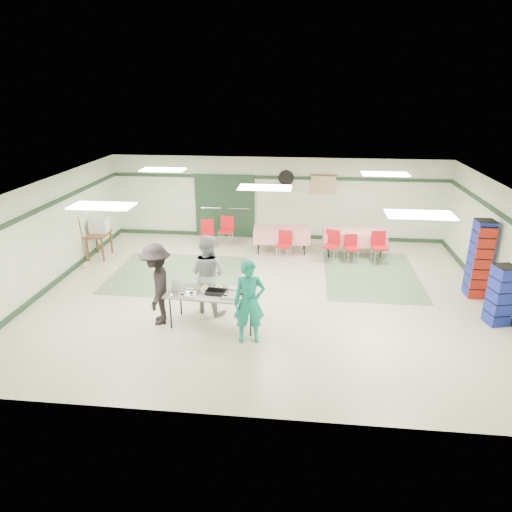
# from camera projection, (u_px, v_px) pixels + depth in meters

# --- Properties ---
(floor) EXTENTS (11.00, 11.00, 0.00)m
(floor) POSITION_uv_depth(u_px,v_px,m) (264.00, 294.00, 11.36)
(floor) COLOR beige
(floor) RESTS_ON ground
(ceiling) EXTENTS (11.00, 11.00, 0.00)m
(ceiling) POSITION_uv_depth(u_px,v_px,m) (265.00, 187.00, 10.40)
(ceiling) COLOR silver
(ceiling) RESTS_ON wall_back
(wall_back) EXTENTS (11.00, 0.00, 11.00)m
(wall_back) POSITION_uv_depth(u_px,v_px,m) (277.00, 198.00, 15.06)
(wall_back) COLOR silver
(wall_back) RESTS_ON floor
(wall_front) EXTENTS (11.00, 0.00, 11.00)m
(wall_front) POSITION_uv_depth(u_px,v_px,m) (237.00, 342.00, 6.69)
(wall_front) COLOR silver
(wall_front) RESTS_ON floor
(wall_left) EXTENTS (0.00, 9.00, 9.00)m
(wall_left) POSITION_uv_depth(u_px,v_px,m) (46.00, 235.00, 11.42)
(wall_left) COLOR silver
(wall_left) RESTS_ON floor
(wall_right) EXTENTS (0.00, 9.00, 9.00)m
(wall_right) POSITION_uv_depth(u_px,v_px,m) (506.00, 251.00, 10.33)
(wall_right) COLOR silver
(wall_right) RESTS_ON floor
(trim_back) EXTENTS (11.00, 0.06, 0.10)m
(trim_back) POSITION_uv_depth(u_px,v_px,m) (277.00, 178.00, 14.79)
(trim_back) COLOR #1C3420
(trim_back) RESTS_ON wall_back
(baseboard_back) EXTENTS (11.00, 0.06, 0.12)m
(baseboard_back) POSITION_uv_depth(u_px,v_px,m) (276.00, 236.00, 15.49)
(baseboard_back) COLOR #1C3420
(baseboard_back) RESTS_ON floor
(trim_left) EXTENTS (0.06, 9.00, 0.10)m
(trim_left) POSITION_uv_depth(u_px,v_px,m) (43.00, 208.00, 11.17)
(trim_left) COLOR #1C3420
(trim_left) RESTS_ON wall_back
(baseboard_left) EXTENTS (0.06, 9.00, 0.12)m
(baseboard_left) POSITION_uv_depth(u_px,v_px,m) (55.00, 282.00, 11.88)
(baseboard_left) COLOR #1C3420
(baseboard_left) RESTS_ON floor
(trim_right) EXTENTS (0.06, 9.00, 0.10)m
(trim_right) POSITION_uv_depth(u_px,v_px,m) (511.00, 221.00, 10.09)
(trim_right) COLOR #1C3420
(trim_right) RESTS_ON wall_back
(baseboard_right) EXTENTS (0.06, 9.00, 0.12)m
(baseboard_right) POSITION_uv_depth(u_px,v_px,m) (494.00, 302.00, 10.79)
(baseboard_right) COLOR #1C3420
(baseboard_right) RESTS_ON floor
(green_patch_a) EXTENTS (3.50, 3.00, 0.01)m
(green_patch_a) POSITION_uv_depth(u_px,v_px,m) (177.00, 274.00, 12.53)
(green_patch_a) COLOR slate
(green_patch_a) RESTS_ON floor
(green_patch_b) EXTENTS (2.50, 3.50, 0.01)m
(green_patch_b) POSITION_uv_depth(u_px,v_px,m) (371.00, 275.00, 12.47)
(green_patch_b) COLOR slate
(green_patch_b) RESTS_ON floor
(double_door_left) EXTENTS (0.90, 0.06, 2.10)m
(double_door_left) POSITION_uv_depth(u_px,v_px,m) (211.00, 206.00, 15.33)
(double_door_left) COLOR #959895
(double_door_left) RESTS_ON floor
(double_door_right) EXTENTS (0.90, 0.06, 2.10)m
(double_door_right) POSITION_uv_depth(u_px,v_px,m) (239.00, 207.00, 15.24)
(double_door_right) COLOR #959895
(double_door_right) RESTS_ON floor
(door_frame) EXTENTS (2.00, 0.03, 2.15)m
(door_frame) POSITION_uv_depth(u_px,v_px,m) (225.00, 207.00, 15.27)
(door_frame) COLOR #1C3420
(door_frame) RESTS_ON floor
(wall_fan) EXTENTS (0.50, 0.10, 0.50)m
(wall_fan) POSITION_uv_depth(u_px,v_px,m) (286.00, 178.00, 14.73)
(wall_fan) COLOR black
(wall_fan) RESTS_ON wall_back
(scroll_banner) EXTENTS (0.80, 0.02, 0.60)m
(scroll_banner) POSITION_uv_depth(u_px,v_px,m) (323.00, 185.00, 14.68)
(scroll_banner) COLOR tan
(scroll_banner) RESTS_ON wall_back
(serving_table) EXTENTS (2.05, 0.95, 0.76)m
(serving_table) POSITION_uv_depth(u_px,v_px,m) (214.00, 294.00, 9.66)
(serving_table) COLOR #9D9D98
(serving_table) RESTS_ON floor
(sheet_tray_right) EXTENTS (0.64, 0.50, 0.02)m
(sheet_tray_right) POSITION_uv_depth(u_px,v_px,m) (237.00, 295.00, 9.49)
(sheet_tray_right) COLOR silver
(sheet_tray_right) RESTS_ON serving_table
(sheet_tray_mid) EXTENTS (0.60, 0.47, 0.02)m
(sheet_tray_mid) POSITION_uv_depth(u_px,v_px,m) (213.00, 290.00, 9.73)
(sheet_tray_mid) COLOR silver
(sheet_tray_mid) RESTS_ON serving_table
(sheet_tray_left) EXTENTS (0.55, 0.43, 0.02)m
(sheet_tray_left) POSITION_uv_depth(u_px,v_px,m) (185.00, 293.00, 9.58)
(sheet_tray_left) COLOR silver
(sheet_tray_left) RESTS_ON serving_table
(baking_pan) EXTENTS (0.46, 0.31, 0.08)m
(baking_pan) POSITION_uv_depth(u_px,v_px,m) (217.00, 292.00, 9.59)
(baking_pan) COLOR black
(baking_pan) RESTS_ON serving_table
(foam_box_stack) EXTENTS (0.25, 0.23, 0.26)m
(foam_box_stack) POSITION_uv_depth(u_px,v_px,m) (179.00, 284.00, 9.74)
(foam_box_stack) COLOR white
(foam_box_stack) RESTS_ON serving_table
(volunteer_teal) EXTENTS (0.70, 0.52, 1.74)m
(volunteer_teal) POSITION_uv_depth(u_px,v_px,m) (249.00, 302.00, 8.99)
(volunteer_teal) COLOR #138875
(volunteer_teal) RESTS_ON floor
(volunteer_grey) EXTENTS (1.08, 0.98, 1.83)m
(volunteer_grey) POSITION_uv_depth(u_px,v_px,m) (208.00, 274.00, 10.20)
(volunteer_grey) COLOR #99999E
(volunteer_grey) RESTS_ON floor
(volunteer_dark) EXTENTS (0.92, 1.28, 1.79)m
(volunteer_dark) POSITION_uv_depth(u_px,v_px,m) (157.00, 284.00, 9.71)
(volunteer_dark) COLOR black
(volunteer_dark) RESTS_ON floor
(dining_table_a) EXTENTS (1.87, 0.88, 0.77)m
(dining_table_a) POSITION_uv_depth(u_px,v_px,m) (354.00, 237.00, 13.77)
(dining_table_a) COLOR red
(dining_table_a) RESTS_ON floor
(dining_table_b) EXTENTS (1.74, 0.86, 0.77)m
(dining_table_b) POSITION_uv_depth(u_px,v_px,m) (282.00, 234.00, 13.99)
(dining_table_b) COLOR red
(dining_table_b) RESTS_ON floor
(chair_a) EXTENTS (0.46, 0.46, 0.81)m
(chair_a) POSITION_uv_depth(u_px,v_px,m) (351.00, 245.00, 13.28)
(chair_a) COLOR red
(chair_a) RESTS_ON floor
(chair_b) EXTENTS (0.55, 0.55, 0.92)m
(chair_b) POSITION_uv_depth(u_px,v_px,m) (331.00, 242.00, 13.32)
(chair_b) COLOR red
(chair_b) RESTS_ON floor
(chair_c) EXTENTS (0.50, 0.50, 0.92)m
(chair_c) POSITION_uv_depth(u_px,v_px,m) (379.00, 244.00, 13.19)
(chair_c) COLOR red
(chair_c) RESTS_ON floor
(chair_d) EXTENTS (0.48, 0.48, 0.86)m
(chair_d) POSITION_uv_depth(u_px,v_px,m) (284.00, 242.00, 13.47)
(chair_d) COLOR red
(chair_d) RESTS_ON floor
(chair_loose_a) EXTENTS (0.47, 0.47, 0.94)m
(chair_loose_a) POSITION_uv_depth(u_px,v_px,m) (227.00, 228.00, 14.62)
(chair_loose_a) COLOR red
(chair_loose_a) RESTS_ON floor
(chair_loose_b) EXTENTS (0.46, 0.46, 0.87)m
(chair_loose_b) POSITION_uv_depth(u_px,v_px,m) (207.00, 230.00, 14.50)
(chair_loose_b) COLOR red
(chair_loose_b) RESTS_ON floor
(crate_stack_blue_a) EXTENTS (0.44, 0.44, 1.92)m
(crate_stack_blue_a) POSITION_uv_depth(u_px,v_px,m) (479.00, 259.00, 10.96)
(crate_stack_blue_a) COLOR navy
(crate_stack_blue_a) RESTS_ON floor
(crate_stack_red) EXTENTS (0.40, 0.40, 1.82)m
(crate_stack_red) POSITION_uv_depth(u_px,v_px,m) (480.00, 262.00, 10.92)
(crate_stack_red) COLOR #A12410
(crate_stack_red) RESTS_ON floor
(crate_stack_blue_b) EXTENTS (0.50, 0.50, 1.34)m
(crate_stack_blue_b) POSITION_uv_depth(u_px,v_px,m) (500.00, 295.00, 9.73)
(crate_stack_blue_b) COLOR navy
(crate_stack_blue_b) RESTS_ON floor
(printer_table) EXTENTS (0.61, 0.91, 0.74)m
(printer_table) POSITION_uv_depth(u_px,v_px,m) (98.00, 237.00, 13.57)
(printer_table) COLOR brown
(printer_table) RESTS_ON floor
(office_printer) EXTENTS (0.54, 0.49, 0.40)m
(office_printer) POSITION_uv_depth(u_px,v_px,m) (99.00, 225.00, 13.60)
(office_printer) COLOR silver
(office_printer) RESTS_ON printer_table
(broom) EXTENTS (0.05, 0.24, 1.46)m
(broom) POSITION_uv_depth(u_px,v_px,m) (83.00, 241.00, 12.80)
(broom) COLOR brown
(broom) RESTS_ON floor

